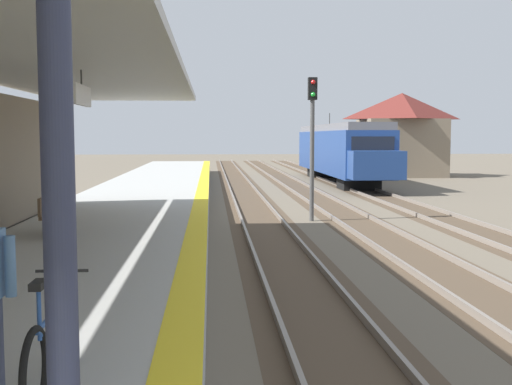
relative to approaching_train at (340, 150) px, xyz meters
The scene contains 9 objects.
station_platform 27.69m from the approaching_train, 113.91° to the right, with size 5.00×80.00×0.91m.
track_pair_nearest_platform 22.43m from the approaching_train, 107.74° to the right, with size 2.34×120.00×0.16m.
track_pair_middle 21.64m from the approaching_train, 99.10° to the right, with size 2.34×120.00×0.16m.
track_pair_far_side 21.37m from the approaching_train, 90.01° to the right, with size 2.34×120.00×0.16m.
approaching_train is the anchor object (origin of this frame).
bicycle_beside_commuter 38.25m from the approaching_train, 105.16° to the right, with size 0.48×1.82×1.04m.
rail_signal_post 19.89m from the approaching_train, 104.41° to the right, with size 0.32×0.34×5.20m.
platform_bench 30.38m from the approaching_train, 113.51° to the right, with size 0.45×1.60×0.88m.
distant_trackside_house 8.98m from the approaching_train, 46.94° to the left, with size 6.60×5.28×6.40m.
Camera 1 is at (0.09, -1.17, 3.09)m, focal length 45.23 mm.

